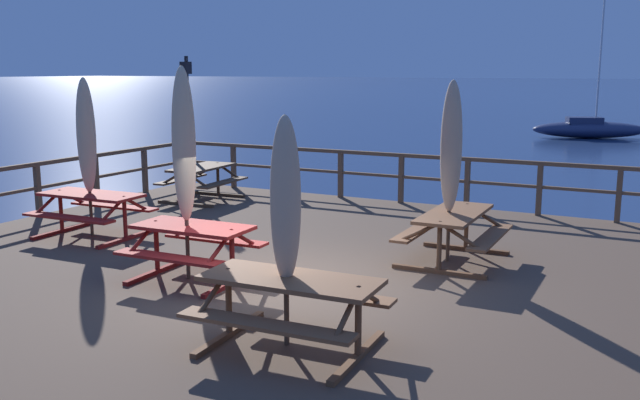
{
  "coord_description": "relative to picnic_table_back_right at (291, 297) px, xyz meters",
  "views": [
    {
      "loc": [
        4.63,
        -8.0,
        3.66
      ],
      "look_at": [
        0.0,
        0.96,
        1.78
      ],
      "focal_mm": 39.32,
      "sensor_mm": 36.0,
      "label": 1
    }
  ],
  "objects": [
    {
      "name": "patio_umbrella_tall_mid_left",
      "position": [
        0.45,
        4.04,
        1.19
      ],
      "size": [
        0.32,
        0.32,
        2.74
      ],
      "color": "#4C3828",
      "rests_on": "wooden_deck"
    },
    {
      "name": "picnic_table_back_left",
      "position": [
        -5.95,
        6.43,
        -0.01
      ],
      "size": [
        1.49,
        1.75,
        0.78
      ],
      "color": "brown",
      "rests_on": "wooden_deck"
    },
    {
      "name": "patio_umbrella_short_mid",
      "position": [
        -2.5,
        1.49,
        1.31
      ],
      "size": [
        0.32,
        0.32,
        2.94
      ],
      "color": "#4C3828",
      "rests_on": "wooden_deck"
    },
    {
      "name": "patio_umbrella_tall_back_right",
      "position": [
        -5.61,
        2.77,
        1.2
      ],
      "size": [
        0.32,
        0.32,
        2.76
      ],
      "color": "#4C3828",
      "rests_on": "wooden_deck"
    },
    {
      "name": "patio_umbrella_tall_back_left",
      "position": [
        -0.08,
        0.04,
        1.0
      ],
      "size": [
        0.32,
        0.32,
        2.45
      ],
      "color": "#4C3828",
      "rests_on": "wooden_deck"
    },
    {
      "name": "picnic_table_back_right",
      "position": [
        0.0,
        0.0,
        0.0
      ],
      "size": [
        1.94,
        1.49,
        0.78
      ],
      "color": "brown",
      "rests_on": "wooden_deck"
    },
    {
      "name": "lamp_post_hooked",
      "position": [
        -7.1,
        7.47,
        1.56
      ],
      "size": [
        0.47,
        0.59,
        3.2
      ],
      "color": "black",
      "rests_on": "wooden_deck"
    },
    {
      "name": "picnic_table_mid_right",
      "position": [
        -2.43,
        1.52,
        -0.01
      ],
      "size": [
        1.68,
        1.45,
        0.78
      ],
      "color": "maroon",
      "rests_on": "wooden_deck"
    },
    {
      "name": "railing_waterside_far",
      "position": [
        -1.16,
        8.18,
        0.17
      ],
      "size": [
        13.31,
        0.1,
        1.09
      ],
      "color": "brown",
      "rests_on": "wooden_deck"
    },
    {
      "name": "sailboat_distant",
      "position": [
        -1.01,
        34.34,
        -0.82
      ],
      "size": [
        6.21,
        3.62,
        7.72
      ],
      "color": "navy",
      "rests_on": "ground"
    },
    {
      "name": "picnic_table_front_right",
      "position": [
        -5.57,
        2.75,
        -0.0
      ],
      "size": [
        1.87,
        1.47,
        0.78
      ],
      "color": "maroon",
      "rests_on": "wooden_deck"
    },
    {
      "name": "wooden_deck",
      "position": [
        -1.16,
        1.95,
        -0.95
      ],
      "size": [
        13.51,
        12.77,
        0.78
      ],
      "primitive_type": "cube",
      "color": "brown",
      "rests_on": "ground"
    },
    {
      "name": "ground_plane",
      "position": [
        -1.16,
        1.95,
        -1.33
      ],
      "size": [
        600.0,
        600.0,
        0.0
      ],
      "primitive_type": "plane",
      "color": "navy"
    },
    {
      "name": "picnic_table_front_left",
      "position": [
        0.53,
        4.07,
        -0.0
      ],
      "size": [
        1.42,
        1.85,
        0.78
      ],
      "color": "brown",
      "rests_on": "wooden_deck"
    }
  ]
}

